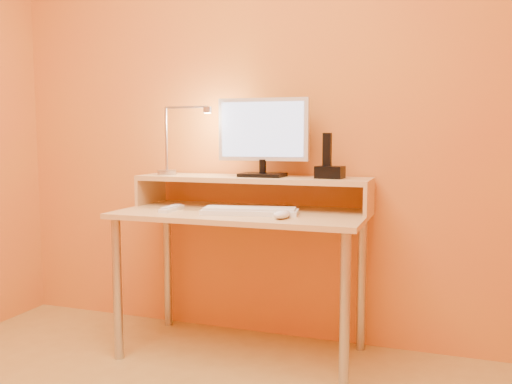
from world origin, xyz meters
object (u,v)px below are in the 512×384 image
at_px(remote_control, 172,209).
at_px(monitor_panel, 263,130).
at_px(lamp_base, 167,172).
at_px(phone_dock, 330,172).
at_px(mouse, 282,214).
at_px(keyboard, 250,212).

bearing_deg(remote_control, monitor_panel, 30.45).
height_order(lamp_base, phone_dock, phone_dock).
xyz_separation_m(lamp_base, remote_control, (0.14, -0.21, -0.16)).
relative_size(phone_dock, mouse, 1.12).
xyz_separation_m(lamp_base, keyboard, (0.54, -0.20, -0.16)).
bearing_deg(lamp_base, phone_dock, 1.97).
bearing_deg(mouse, keyboard, 160.86).
height_order(lamp_base, mouse, lamp_base).
height_order(mouse, remote_control, mouse).
distance_m(monitor_panel, mouse, 0.53).
bearing_deg(monitor_panel, phone_dock, -6.33).
relative_size(lamp_base, phone_dock, 0.77).
bearing_deg(remote_control, lamp_base, 120.91).
relative_size(mouse, remote_control, 0.61).
bearing_deg(monitor_panel, keyboard, -91.50).
height_order(monitor_panel, lamp_base, monitor_panel).
bearing_deg(phone_dock, keyboard, -140.07).
bearing_deg(keyboard, remote_control, 171.51).
height_order(phone_dock, mouse, phone_dock).
xyz_separation_m(monitor_panel, keyboard, (0.01, -0.24, -0.39)).
bearing_deg(remote_control, keyboard, -0.64).
relative_size(monitor_panel, phone_dock, 3.55).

